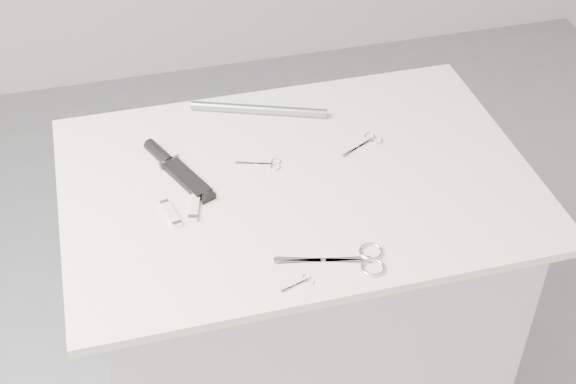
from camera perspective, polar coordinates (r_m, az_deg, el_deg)
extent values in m
cube|color=beige|center=(2.04, 0.60, -9.27)|extent=(0.90, 0.60, 0.90)
cube|color=beige|center=(1.72, 0.70, 0.75)|extent=(1.00, 0.70, 0.02)
cube|color=silver|center=(1.53, 2.53, -4.88)|extent=(0.18, 0.07, 0.00)
cylinder|color=silver|center=(1.53, 2.53, -4.86)|extent=(0.01, 0.01, 0.00)
torus|color=silver|center=(1.55, 5.92, -4.23)|extent=(0.05, 0.05, 0.01)
torus|color=silver|center=(1.52, 6.06, -5.36)|extent=(0.05, 0.05, 0.01)
cube|color=silver|center=(1.80, 5.01, 3.17)|extent=(0.09, 0.06, 0.00)
cylinder|color=silver|center=(1.80, 5.01, 3.19)|extent=(0.01, 0.01, 0.00)
torus|color=silver|center=(1.84, 5.83, 3.98)|extent=(0.03, 0.03, 0.00)
torus|color=silver|center=(1.82, 6.36, 3.65)|extent=(0.03, 0.03, 0.00)
cube|color=silver|center=(1.75, -2.31, 2.03)|extent=(0.09, 0.04, 0.00)
cylinder|color=silver|center=(1.75, -2.31, 2.05)|extent=(0.00, 0.00, 0.00)
torus|color=silver|center=(1.75, -0.85, 2.20)|extent=(0.02, 0.02, 0.00)
torus|color=silver|center=(1.74, -0.89, 1.78)|extent=(0.02, 0.02, 0.00)
cube|color=silver|center=(1.48, 0.49, -6.67)|extent=(0.06, 0.03, 0.00)
cylinder|color=silver|center=(1.48, 0.49, -6.65)|extent=(0.00, 0.00, 0.00)
torus|color=silver|center=(1.50, 1.31, -6.06)|extent=(0.02, 0.02, 0.00)
torus|color=silver|center=(1.49, 1.61, -6.38)|extent=(0.02, 0.02, 0.00)
cube|color=black|center=(1.71, -7.21, 0.96)|extent=(0.09, 0.14, 0.02)
cube|color=gray|center=(1.76, -8.44, 2.11)|extent=(0.05, 0.03, 0.02)
cylinder|color=black|center=(1.79, -9.16, 2.75)|extent=(0.06, 0.09, 0.03)
cube|color=beige|center=(1.65, -6.64, -0.94)|extent=(0.04, 0.09, 0.01)
cube|color=silver|center=(1.68, -6.51, -0.05)|extent=(0.02, 0.02, 0.01)
cube|color=silver|center=(1.62, -6.78, -1.86)|extent=(0.02, 0.02, 0.01)
cube|color=beige|center=(1.63, -8.33, -1.54)|extent=(0.03, 0.08, 0.01)
cube|color=silver|center=(1.66, -8.76, -0.80)|extent=(0.02, 0.01, 0.01)
cube|color=silver|center=(1.61, -7.88, -2.29)|extent=(0.02, 0.01, 0.01)
cylinder|color=gray|center=(1.90, -2.10, 5.89)|extent=(0.31, 0.14, 0.02)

